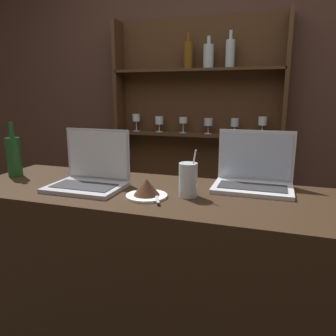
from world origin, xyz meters
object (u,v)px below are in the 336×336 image
object	(u,v)px
laptop_near	(90,175)
water_glass	(188,180)
cake_plate	(147,189)
laptop_far	(254,175)
wine_bottle_green	(14,156)

from	to	relation	value
laptop_near	water_glass	distance (m)	0.46
cake_plate	water_glass	distance (m)	0.17
laptop_far	water_glass	bearing A→B (deg)	-138.97
cake_plate	wine_bottle_green	size ratio (longest dim) A/B	0.64
laptop_far	cake_plate	xyz separation A→B (m)	(-0.40, -0.28, -0.02)
laptop_near	water_glass	size ratio (longest dim) A/B	1.65
laptop_far	cake_plate	distance (m)	0.49
water_glass	wine_bottle_green	distance (m)	0.93
laptop_far	water_glass	world-z (taller)	laptop_far
laptop_near	cake_plate	bearing A→B (deg)	-12.13
laptop_near	wine_bottle_green	world-z (taller)	wine_bottle_green
cake_plate	laptop_far	bearing A→B (deg)	34.61
wine_bottle_green	laptop_far	bearing A→B (deg)	7.65
cake_plate	wine_bottle_green	world-z (taller)	wine_bottle_green
water_glass	wine_bottle_green	size ratio (longest dim) A/B	0.71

